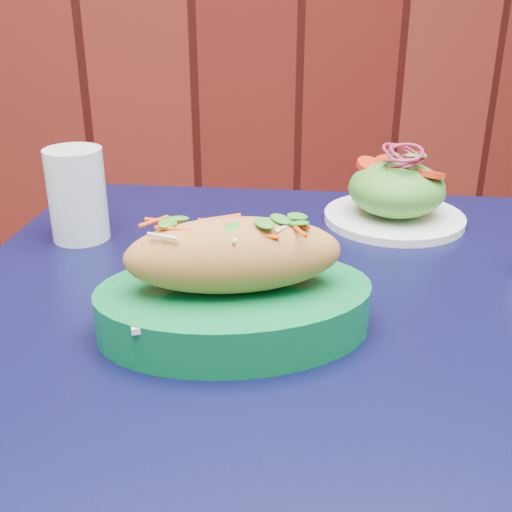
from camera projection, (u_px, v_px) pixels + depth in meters
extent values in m
cube|color=black|center=(288.00, 310.00, 0.74)|extent=(0.98, 0.98, 0.03)
cylinder|color=black|center=(123.00, 391.00, 1.22)|extent=(0.04, 0.04, 0.72)
cylinder|color=black|center=(478.00, 415.00, 1.16)|extent=(0.04, 0.04, 0.72)
cube|color=white|center=(234.00, 291.00, 0.65)|extent=(0.22, 0.14, 0.01)
ellipsoid|color=#C47E3E|center=(234.00, 255.00, 0.63)|extent=(0.22, 0.09, 0.07)
cylinder|color=white|center=(394.00, 218.00, 0.96)|extent=(0.21, 0.21, 0.01)
ellipsoid|color=#4C992D|center=(397.00, 189.00, 0.94)|extent=(0.14, 0.14, 0.08)
cylinder|color=red|center=(431.00, 171.00, 0.90)|extent=(0.04, 0.04, 0.01)
cylinder|color=red|center=(371.00, 162.00, 0.95)|extent=(0.04, 0.04, 0.01)
cylinder|color=red|center=(389.00, 159.00, 0.96)|extent=(0.04, 0.04, 0.01)
torus|color=#962046|center=(399.00, 160.00, 0.92)|extent=(0.05, 0.05, 0.00)
torus|color=#962046|center=(399.00, 157.00, 0.92)|extent=(0.05, 0.05, 0.00)
torus|color=#962046|center=(400.00, 154.00, 0.92)|extent=(0.05, 0.05, 0.00)
torus|color=#962046|center=(400.00, 152.00, 0.92)|extent=(0.05, 0.05, 0.00)
torus|color=#962046|center=(400.00, 149.00, 0.91)|extent=(0.05, 0.05, 0.00)
torus|color=#962046|center=(401.00, 146.00, 0.91)|extent=(0.05, 0.05, 0.00)
cylinder|color=silver|center=(77.00, 195.00, 0.87)|extent=(0.08, 0.08, 0.13)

